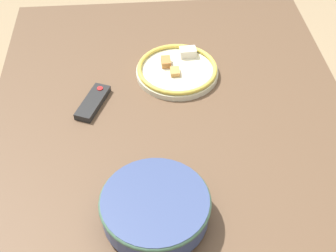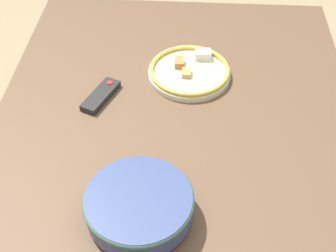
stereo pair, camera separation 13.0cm
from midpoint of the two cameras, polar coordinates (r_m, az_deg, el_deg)
dining_table at (r=1.35m, az=3.42°, el=-4.52°), size 1.56×1.08×0.71m
noodle_bowl at (r=1.12m, az=-0.22°, el=-9.80°), size 0.26×0.26×0.08m
food_plate at (r=1.52m, az=5.09°, el=6.55°), size 0.27×0.27×0.05m
tv_remote at (r=1.44m, az=-5.65°, el=3.59°), size 0.16×0.11×0.02m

